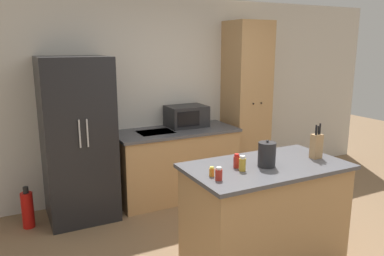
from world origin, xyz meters
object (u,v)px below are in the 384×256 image
(knife_block, at_px, (316,145))
(spice_bottle_green_herb, at_px, (219,174))
(pantry_cabinet, at_px, (246,104))
(spice_bottle_short_red, at_px, (242,164))
(spice_bottle_amber_oil, at_px, (212,172))
(refrigerator, at_px, (78,139))
(microwave, at_px, (186,116))
(kettle, at_px, (267,154))
(fire_extinguisher, at_px, (28,209))
(spice_bottle_tall_dark, at_px, (237,161))

(knife_block, bearing_deg, spice_bottle_green_herb, -175.15)
(pantry_cabinet, relative_size, knife_block, 6.97)
(pantry_cabinet, xyz_separation_m, spice_bottle_short_red, (-1.35, -1.89, -0.15))
(spice_bottle_amber_oil, bearing_deg, refrigerator, 112.58)
(refrigerator, bearing_deg, spice_bottle_amber_oil, -67.42)
(refrigerator, relative_size, knife_block, 5.63)
(microwave, bearing_deg, knife_block, -78.15)
(refrigerator, distance_m, knife_block, 2.59)
(refrigerator, distance_m, spice_bottle_green_herb, 2.03)
(spice_bottle_amber_oil, xyz_separation_m, kettle, (0.55, 0.00, 0.07))
(microwave, relative_size, spice_bottle_green_herb, 4.87)
(spice_bottle_short_red, distance_m, kettle, 0.26)
(refrigerator, bearing_deg, kettle, -53.95)
(pantry_cabinet, xyz_separation_m, fire_extinguisher, (-2.99, -0.15, -0.95))
(spice_bottle_green_herb, bearing_deg, knife_block, 4.85)
(microwave, distance_m, spice_bottle_amber_oil, 2.07)
(spice_bottle_short_red, xyz_separation_m, spice_bottle_green_herb, (-0.29, -0.10, -0.01))
(pantry_cabinet, bearing_deg, spice_bottle_green_herb, -129.52)
(pantry_cabinet, distance_m, fire_extinguisher, 3.13)
(pantry_cabinet, height_order, spice_bottle_tall_dark, pantry_cabinet)
(spice_bottle_green_herb, bearing_deg, kettle, 10.64)
(pantry_cabinet, height_order, knife_block, pantry_cabinet)
(microwave, xyz_separation_m, kettle, (-0.16, -1.94, 0.00))
(pantry_cabinet, xyz_separation_m, spice_bottle_green_herb, (-1.64, -1.99, -0.16))
(spice_bottle_short_red, xyz_separation_m, fire_extinguisher, (-1.63, 1.74, -0.79))
(spice_bottle_short_red, xyz_separation_m, spice_bottle_amber_oil, (-0.30, -0.00, -0.02))
(refrigerator, bearing_deg, fire_extinguisher, -175.97)
(knife_block, xyz_separation_m, spice_bottle_amber_oil, (-1.13, 0.01, -0.09))
(spice_bottle_short_red, bearing_deg, kettle, 0.02)
(refrigerator, height_order, pantry_cabinet, pantry_cabinet)
(kettle, bearing_deg, fire_extinguisher, 137.38)
(pantry_cabinet, xyz_separation_m, spice_bottle_amber_oil, (-1.65, -1.89, -0.18))
(microwave, xyz_separation_m, spice_bottle_tall_dark, (-0.42, -1.85, -0.05))
(fire_extinguisher, bearing_deg, microwave, 5.50)
(refrigerator, height_order, spice_bottle_short_red, refrigerator)
(microwave, bearing_deg, fire_extinguisher, -174.50)
(knife_block, bearing_deg, spice_bottle_amber_oil, 179.69)
(pantry_cabinet, bearing_deg, spice_bottle_amber_oil, -131.09)
(pantry_cabinet, distance_m, knife_block, 1.97)
(microwave, bearing_deg, spice_bottle_tall_dark, -102.76)
(pantry_cabinet, distance_m, spice_bottle_short_red, 2.33)
(microwave, distance_m, spice_bottle_green_herb, 2.16)
(refrigerator, bearing_deg, pantry_cabinet, 2.62)
(spice_bottle_amber_oil, bearing_deg, microwave, 69.65)
(microwave, distance_m, knife_block, 1.99)
(kettle, bearing_deg, spice_bottle_short_red, -179.98)
(spice_bottle_short_red, relative_size, kettle, 0.55)
(spice_bottle_tall_dark, xyz_separation_m, spice_bottle_amber_oil, (-0.30, -0.09, -0.02))
(spice_bottle_tall_dark, height_order, spice_bottle_green_herb, spice_bottle_tall_dark)
(kettle, relative_size, fire_extinguisher, 0.51)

